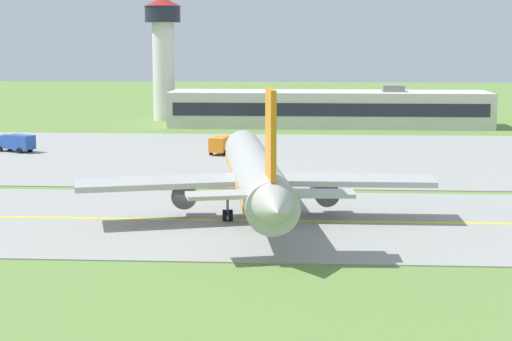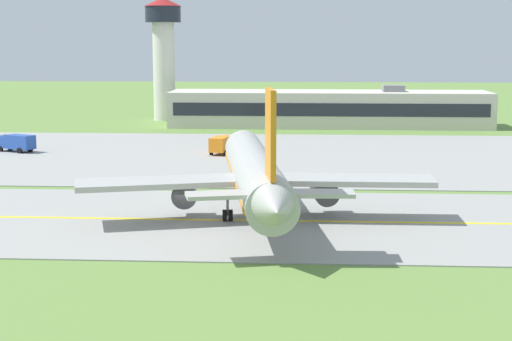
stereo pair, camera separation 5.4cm
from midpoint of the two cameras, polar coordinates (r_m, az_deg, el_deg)
ground_plane at (r=73.83m, az=-4.66°, el=-3.53°), size 500.00×500.00×0.00m
taxiway_strip at (r=73.82m, az=-4.66°, el=-3.49°), size 240.00×28.00×0.10m
apron_pad at (r=114.42m, az=3.30°, el=1.03°), size 140.00×52.00×0.10m
taxiway_centreline at (r=73.80m, az=-4.66°, el=-3.45°), size 220.00×0.60×0.01m
airplane_lead at (r=74.07m, az=-0.04°, el=-0.20°), size 32.21×39.61×12.70m
service_truck_baggage at (r=116.16m, az=-2.40°, el=1.90°), size 3.30×6.29×2.60m
service_truck_fuel at (r=123.11m, az=-16.53°, el=1.94°), size 6.31×4.35×2.60m
terminal_building at (r=154.88m, az=5.19°, el=4.35°), size 60.19×12.73×7.85m
control_tower at (r=166.92m, az=-6.52°, el=8.69°), size 7.60×7.60×24.77m
traffic_cone_near_edge at (r=85.21m, az=4.32°, el=-1.61°), size 0.44×0.44×0.60m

